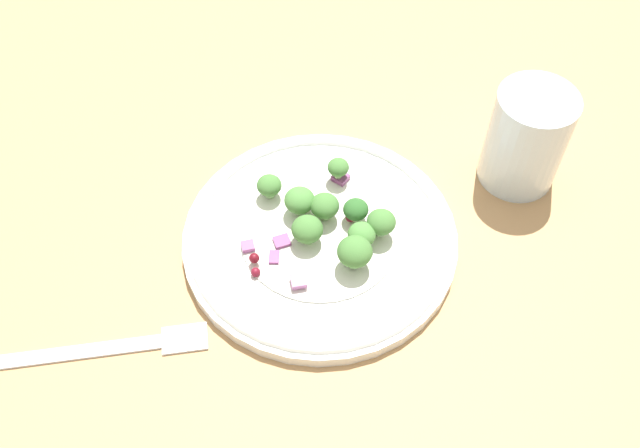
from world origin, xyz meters
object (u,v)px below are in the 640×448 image
at_px(broccoli_floret_1, 381,222).
at_px(broccoli_floret_2, 355,252).
at_px(broccoli_floret_0, 364,232).
at_px(water_glass, 526,139).
at_px(fork, 104,348).
at_px(plate, 320,237).

bearing_deg(broccoli_floret_1, broccoli_floret_2, 87.56).
relative_size(broccoli_floret_0, water_glass, 0.25).
xyz_separation_m(broccoli_floret_2, fork, (0.12, 0.17, -0.03)).
bearing_deg(water_glass, fork, 61.66).
bearing_deg(water_glass, plate, 57.59).
relative_size(broccoli_floret_0, fork, 0.16).
height_order(broccoli_floret_0, broccoli_floret_2, broccoli_floret_2).
xyz_separation_m(plate, broccoli_floret_1, (-0.04, -0.03, 0.02)).
bearing_deg(broccoli_floret_2, broccoli_floret_0, -76.24).
bearing_deg(fork, plate, -114.26).
bearing_deg(broccoli_floret_2, water_glass, -109.89).
height_order(broccoli_floret_1, fork, broccoli_floret_1).
distance_m(broccoli_floret_1, broccoli_floret_2, 0.04).
relative_size(broccoli_floret_0, broccoli_floret_2, 0.81).
bearing_deg(fork, broccoli_floret_2, -126.03).
xyz_separation_m(fork, water_glass, (-0.19, -0.35, 0.05)).
distance_m(plate, broccoli_floret_0, 0.04).
relative_size(broccoli_floret_0, broccoli_floret_1, 0.95).
bearing_deg(plate, broccoli_floret_1, -147.90).
bearing_deg(broccoli_floret_1, plate, 32.10).
distance_m(broccoli_floret_0, broccoli_floret_2, 0.02).
height_order(plate, water_glass, water_glass).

